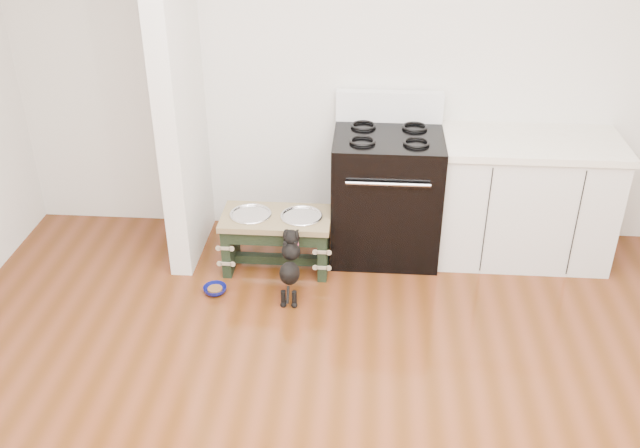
% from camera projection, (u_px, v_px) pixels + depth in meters
% --- Properties ---
extents(room_shell, '(5.00, 5.00, 5.00)m').
position_uv_depth(room_shell, '(337.00, 180.00, 2.69)').
color(room_shell, silver).
rests_on(room_shell, ground).
extents(partition_wall, '(0.15, 0.80, 2.70)m').
position_uv_depth(partition_wall, '(177.00, 72.00, 4.72)').
color(partition_wall, silver).
rests_on(partition_wall, ground).
extents(oven_range, '(0.76, 0.69, 1.14)m').
position_uv_depth(oven_range, '(386.00, 193.00, 5.11)').
color(oven_range, black).
rests_on(oven_range, ground).
extents(cabinet_run, '(1.24, 0.64, 0.91)m').
position_uv_depth(cabinet_run, '(524.00, 199.00, 5.08)').
color(cabinet_run, silver).
rests_on(cabinet_run, ground).
extents(dog_feeder, '(0.76, 0.41, 0.43)m').
position_uv_depth(dog_feeder, '(276.00, 231.00, 4.99)').
color(dog_feeder, black).
rests_on(dog_feeder, ground).
extents(puppy, '(0.13, 0.39, 0.46)m').
position_uv_depth(puppy, '(290.00, 264.00, 4.70)').
color(puppy, black).
rests_on(puppy, ground).
extents(floor_bowl, '(0.18, 0.18, 0.05)m').
position_uv_depth(floor_bowl, '(215.00, 290.00, 4.84)').
color(floor_bowl, navy).
rests_on(floor_bowl, ground).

